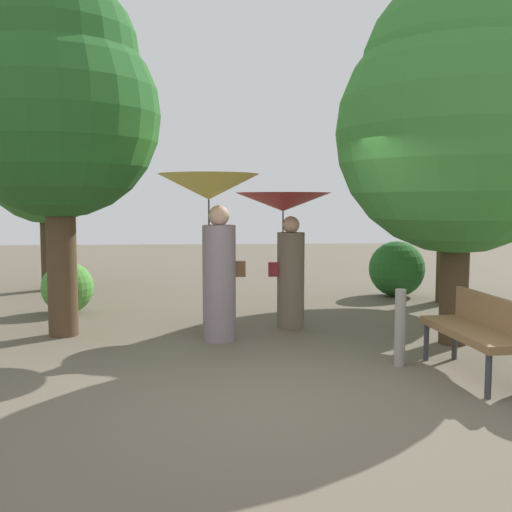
% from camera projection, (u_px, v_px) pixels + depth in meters
% --- Properties ---
extents(ground_plane, '(40.00, 40.00, 0.00)m').
position_uv_depth(ground_plane, '(277.00, 394.00, 5.60)').
color(ground_plane, brown).
extents(person_left, '(1.28, 1.28, 2.14)m').
position_uv_depth(person_left, '(213.00, 220.00, 7.61)').
color(person_left, gray).
rests_on(person_left, ground).
extents(person_right, '(1.35, 1.35, 1.92)m').
position_uv_depth(person_right, '(285.00, 226.00, 8.41)').
color(person_right, '#6B5B4C').
rests_on(person_right, ground).
extents(park_bench, '(0.59, 1.53, 0.83)m').
position_uv_depth(park_bench, '(478.00, 327.00, 6.11)').
color(park_bench, '#38383D').
rests_on(park_bench, ground).
extents(tree_near_left, '(2.57, 2.57, 4.37)m').
position_uv_depth(tree_near_left, '(47.00, 148.00, 11.95)').
color(tree_near_left, '#42301E').
rests_on(tree_near_left, ground).
extents(tree_near_right, '(2.86, 2.86, 4.80)m').
position_uv_depth(tree_near_right, '(451.00, 126.00, 10.45)').
color(tree_near_right, '#4C3823').
rests_on(tree_near_right, ground).
extents(tree_mid_left, '(2.68, 2.68, 4.77)m').
position_uv_depth(tree_mid_left, '(57.00, 97.00, 7.76)').
color(tree_mid_left, '#4C3823').
rests_on(tree_mid_left, ground).
extents(tree_mid_right, '(3.02, 3.02, 4.57)m').
position_uv_depth(tree_mid_right, '(459.00, 113.00, 7.32)').
color(tree_mid_right, '#42301E').
rests_on(tree_mid_right, ground).
extents(bush_path_left, '(0.83, 0.83, 0.83)m').
position_uv_depth(bush_path_left, '(68.00, 288.00, 9.63)').
color(bush_path_left, '#4C9338').
rests_on(bush_path_left, ground).
extents(bush_behind_bench, '(1.05, 1.05, 1.05)m').
position_uv_depth(bush_behind_bench, '(397.00, 269.00, 11.33)').
color(bush_behind_bench, '#235B23').
rests_on(bush_behind_bench, ground).
extents(path_marker_post, '(0.12, 0.12, 0.85)m').
position_uv_depth(path_marker_post, '(400.00, 328.00, 6.52)').
color(path_marker_post, gray).
rests_on(path_marker_post, ground).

